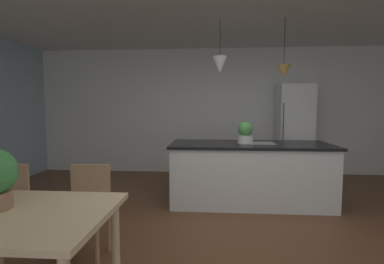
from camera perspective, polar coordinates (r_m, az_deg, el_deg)
The scene contains 9 objects.
ground_plane at distance 3.19m, azimuth 8.79°, elevation -21.91°, with size 10.00×8.40×0.04m, color brown.
wall_back_kitchen at distance 6.10m, azimuth 6.41°, elevation 4.24°, with size 10.00×0.12×2.70m, color silver.
chair_far_right at distance 2.87m, azimuth -20.97°, elevation -14.61°, with size 0.43×0.43×0.87m.
chair_far_left at distance 3.30m, azimuth -34.60°, elevation -12.58°, with size 0.43×0.43×0.87m.
kitchen_island at distance 4.25m, azimuth 11.82°, elevation -8.20°, with size 2.34×0.94×0.91m.
refrigerator at distance 5.95m, azimuth 20.19°, elevation 0.07°, with size 0.66×0.67×1.89m.
pendant_over_island_main at distance 4.15m, azimuth 5.77°, elevation 13.54°, with size 0.20×0.20×0.79m.
pendant_over_island_aux at distance 4.26m, azimuth 18.40°, elevation 11.82°, with size 0.19×0.19×0.84m.
potted_plant_on_island at distance 4.15m, azimuth 10.93°, elevation -0.17°, with size 0.23×0.23×0.32m.
Camera 1 is at (-0.26, -2.84, 1.42)m, focal length 25.82 mm.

